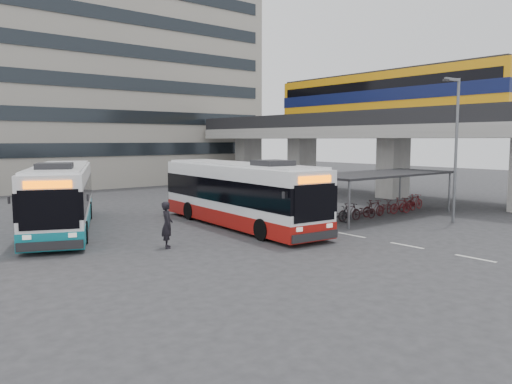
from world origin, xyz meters
TOP-DOWN VIEW (x-y plane):
  - ground at (0.00, 0.00)m, footprint 120.00×120.00m
  - viaduct at (17.00, 10.44)m, footprint 8.00×32.00m
  - bike_shelter at (8.47, 3.00)m, footprint 10.00×4.00m
  - office_block at (6.00, 36.00)m, footprint 30.00×15.00m
  - road_markings at (2.50, -3.00)m, footprint 0.15×7.60m
  - bus_main at (-0.03, 5.40)m, footprint 3.67×12.13m
  - bus_teal at (-7.55, 10.08)m, footprint 6.86×11.80m
  - pedestrian at (-5.58, 3.09)m, footprint 0.72×0.84m
  - lamp_post at (9.45, -1.17)m, footprint 1.36×0.28m

SIDE VIEW (x-z plane):
  - ground at x=0.00m, z-range 0.00..0.00m
  - road_markings at x=2.50m, z-range 0.00..0.01m
  - pedestrian at x=-5.58m, z-range 0.00..1.95m
  - bike_shelter at x=8.47m, z-range 0.03..2.57m
  - bus_teal at x=-7.55m, z-range -0.12..3.35m
  - bus_main at x=-0.03m, z-range -0.13..3.41m
  - lamp_post at x=9.45m, z-range 0.54..8.25m
  - viaduct at x=17.00m, z-range 1.39..11.07m
  - office_block at x=6.00m, z-range 0.00..25.00m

